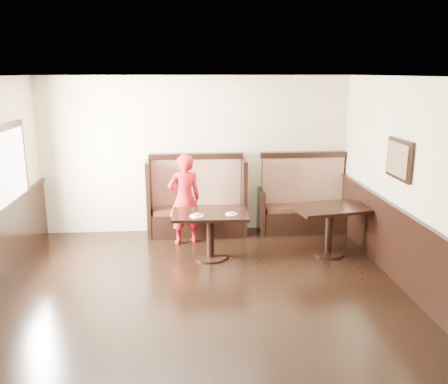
{
  "coord_description": "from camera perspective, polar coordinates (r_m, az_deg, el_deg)",
  "views": [
    {
      "loc": [
        -0.19,
        -4.93,
        2.85
      ],
      "look_at": [
        0.41,
        2.35,
        1.0
      ],
      "focal_mm": 38.0,
      "sensor_mm": 36.0,
      "label": 1
    }
  ],
  "objects": [
    {
      "name": "table_neighbor",
      "position": [
        7.72,
        12.55,
        -3.17
      ],
      "size": [
        1.25,
        0.94,
        0.79
      ],
      "rotation": [
        0.0,
        0.0,
        0.19
      ],
      "color": "black",
      "rests_on": "ground"
    },
    {
      "name": "ground",
      "position": [
        5.69,
        -2.27,
        -15.82
      ],
      "size": [
        7.0,
        7.0,
        0.0
      ],
      "primitive_type": "plane",
      "color": "black",
      "rests_on": "ground"
    },
    {
      "name": "child",
      "position": [
        8.0,
        -4.77,
        -0.87
      ],
      "size": [
        0.64,
        0.51,
        1.55
      ],
      "primitive_type": "imported",
      "rotation": [
        0.0,
        0.0,
        3.41
      ],
      "color": "red",
      "rests_on": "ground"
    },
    {
      "name": "booth_main",
      "position": [
        8.55,
        -3.29,
        -1.58
      ],
      "size": [
        1.75,
        0.72,
        1.45
      ],
      "color": "black",
      "rests_on": "ground"
    },
    {
      "name": "pizza_plate_right",
      "position": [
        7.24,
        0.89,
        -2.6
      ],
      "size": [
        0.18,
        0.18,
        0.03
      ],
      "color": "white",
      "rests_on": "table_main"
    },
    {
      "name": "table_main",
      "position": [
        7.36,
        -1.67,
        -3.83
      ],
      "size": [
        1.19,
        0.77,
        0.74
      ],
      "rotation": [
        0.0,
        0.0,
        -0.04
      ],
      "color": "black",
      "rests_on": "ground"
    },
    {
      "name": "pizza_plate_left",
      "position": [
        7.15,
        -3.32,
        -2.82
      ],
      "size": [
        0.22,
        0.22,
        0.04
      ],
      "color": "white",
      "rests_on": "table_main"
    },
    {
      "name": "booth_neighbor",
      "position": [
        8.82,
        9.49,
        -1.57
      ],
      "size": [
        1.65,
        0.72,
        1.45
      ],
      "color": "black",
      "rests_on": "ground"
    },
    {
      "name": "room_shell",
      "position": [
        5.65,
        -5.52,
        -8.56
      ],
      "size": [
        7.0,
        7.0,
        7.0
      ],
      "color": "beige",
      "rests_on": "ground"
    }
  ]
}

